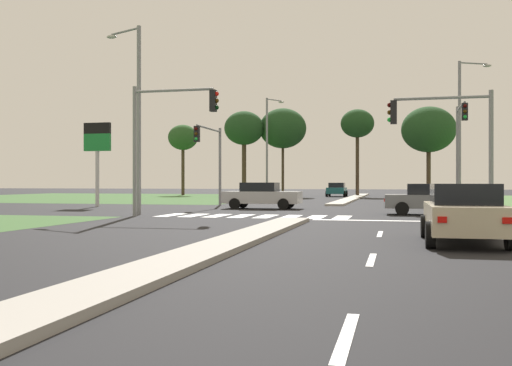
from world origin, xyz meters
TOP-DOWN VIEW (x-y plane):
  - ground_plane at (0.00, 30.00)m, footprint 200.00×200.00m
  - grass_verge_far_left at (-25.50, 54.50)m, footprint 35.00×35.00m
  - median_island_near at (0.00, 11.00)m, footprint 1.20×22.00m
  - median_island_far at (0.00, 55.00)m, footprint 1.20×36.00m
  - lane_dash_near at (3.50, 4.77)m, footprint 0.14×2.00m
  - lane_dash_second at (3.50, 10.77)m, footprint 0.14×2.00m
  - lane_dash_third at (3.50, 16.77)m, footprint 0.14×2.00m
  - stop_bar_near at (3.80, 23.00)m, footprint 6.40×0.50m
  - crosswalk_bar_near at (-6.40, 24.80)m, footprint 0.70×2.80m
  - crosswalk_bar_second at (-5.25, 24.80)m, footprint 0.70×2.80m
  - crosswalk_bar_third at (-4.10, 24.80)m, footprint 0.70×2.80m
  - crosswalk_bar_fourth at (-2.95, 24.80)m, footprint 0.70×2.80m
  - crosswalk_bar_fifth at (-1.80, 24.80)m, footprint 0.70×2.80m
  - crosswalk_bar_sixth at (-0.65, 24.80)m, footprint 0.70×2.80m
  - crosswalk_bar_seventh at (0.50, 24.80)m, footprint 0.70×2.80m
  - crosswalk_bar_eighth at (1.65, 24.80)m, footprint 0.70×2.80m
  - car_grey_near at (5.59, 27.99)m, footprint 4.43×2.06m
  - car_silver_second at (-3.73, 32.35)m, footprint 4.51×2.08m
  - car_beige_third at (5.64, 14.53)m, footprint 1.99×4.39m
  - car_teal_fourth at (-2.35, 62.60)m, footprint 2.08×4.19m
  - traffic_signal_near_right at (6.09, 23.40)m, footprint 4.09×0.32m
  - traffic_signal_far_left at (-7.60, 34.70)m, footprint 0.32×5.04m
  - traffic_signal_near_left at (-6.20, 23.40)m, footprint 4.09×0.32m
  - traffic_signal_far_right at (7.60, 35.15)m, footprint 0.32×4.29m
  - street_lamp_second at (-8.20, 24.84)m, footprint 2.24×1.10m
  - street_lamp_third at (8.19, 39.74)m, footprint 2.23×1.21m
  - street_lamp_fourth at (-7.91, 53.26)m, footprint 1.46×1.84m
  - fuel_price_totem at (-14.56, 32.71)m, footprint 1.80×0.24m
  - treeline_near at (-21.07, 65.32)m, footprint 3.58×3.58m
  - treeline_second at (-12.12, 60.22)m, footprint 4.29×4.29m
  - treeline_third at (-8.19, 62.00)m, footprint 5.15×5.15m
  - treeline_fourth at (-0.22, 63.65)m, footprint 3.63×3.63m
  - treeline_fifth at (7.13, 61.02)m, footprint 5.48×5.48m

SIDE VIEW (x-z plane):
  - ground_plane at x=0.00m, z-range 0.00..0.00m
  - grass_verge_far_left at x=-25.50m, z-range 0.00..0.01m
  - lane_dash_near at x=3.50m, z-range 0.00..0.01m
  - lane_dash_second at x=3.50m, z-range 0.00..0.01m
  - lane_dash_third at x=3.50m, z-range 0.00..0.01m
  - stop_bar_near at x=3.80m, z-range 0.00..0.01m
  - crosswalk_bar_near at x=-6.40m, z-range 0.00..0.01m
  - crosswalk_bar_second at x=-5.25m, z-range 0.00..0.01m
  - crosswalk_bar_third at x=-4.10m, z-range 0.00..0.01m
  - crosswalk_bar_fourth at x=-2.95m, z-range 0.00..0.01m
  - crosswalk_bar_fifth at x=-1.80m, z-range 0.00..0.01m
  - crosswalk_bar_sixth at x=-0.65m, z-range 0.00..0.01m
  - crosswalk_bar_seventh at x=0.50m, z-range 0.00..0.01m
  - crosswalk_bar_eighth at x=1.65m, z-range 0.00..0.01m
  - median_island_near at x=0.00m, z-range 0.00..0.14m
  - median_island_far at x=0.00m, z-range 0.00..0.14m
  - car_grey_near at x=5.59m, z-range 0.02..1.51m
  - car_teal_fourth at x=-2.35m, z-range 0.02..1.52m
  - car_beige_third at x=5.64m, z-range 0.02..1.54m
  - car_silver_second at x=-3.73m, z-range 0.02..1.56m
  - traffic_signal_near_right at x=6.09m, z-range 0.97..6.16m
  - traffic_signal_far_left at x=-7.60m, z-range 1.02..6.23m
  - fuel_price_totem at x=-14.56m, z-range 1.22..6.56m
  - traffic_signal_near_left at x=-6.20m, z-range 1.06..6.98m
  - traffic_signal_far_right at x=7.60m, z-range 1.11..7.31m
  - street_lamp_second at x=-8.20m, z-range 0.55..9.59m
  - street_lamp_fourth at x=-7.91m, z-range 0.54..10.09m
  - street_lamp_third at x=8.19m, z-range 0.56..10.13m
  - treeline_near at x=-21.07m, z-range 2.63..11.10m
  - treeline_fifth at x=7.13m, z-range 2.27..11.54m
  - treeline_second at x=-12.12m, z-range 2.71..11.96m
  - treeline_third at x=-8.19m, z-range 2.62..12.28m
  - treeline_fourth at x=-0.22m, z-range 3.11..12.64m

